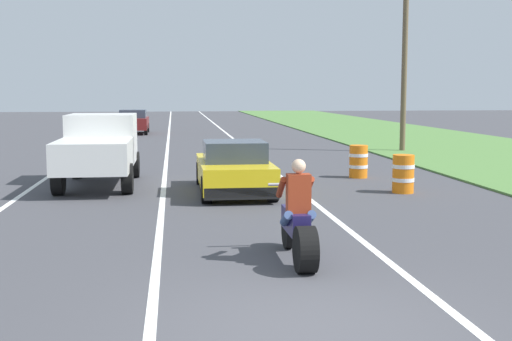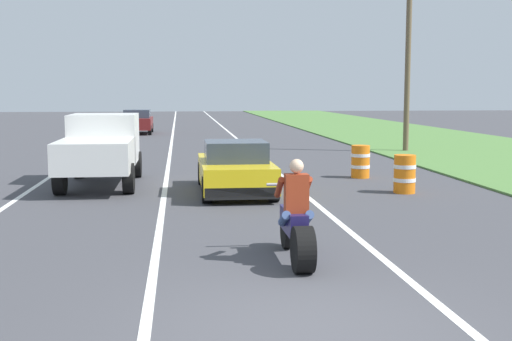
{
  "view_description": "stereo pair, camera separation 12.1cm",
  "coord_description": "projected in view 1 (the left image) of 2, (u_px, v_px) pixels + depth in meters",
  "views": [
    {
      "loc": [
        -1.51,
        -7.17,
        2.66
      ],
      "look_at": [
        0.19,
        6.59,
        1.0
      ],
      "focal_mm": 46.88,
      "sensor_mm": 36.0,
      "label": 1
    },
    {
      "loc": [
        -1.39,
        -7.19,
        2.66
      ],
      "look_at": [
        0.19,
        6.59,
        1.0
      ],
      "focal_mm": 46.88,
      "sensor_mm": 36.0,
      "label": 2
    }
  ],
  "objects": [
    {
      "name": "lane_stripe_centre_dashed",
      "position": [
        167.0,
        157.0,
        27.05
      ],
      "size": [
        0.14,
        120.0,
        0.01
      ],
      "primitive_type": "cube",
      "color": "white",
      "rests_on": "ground"
    },
    {
      "name": "utility_pole_roadside",
      "position": [
        405.0,
        57.0,
        28.86
      ],
      "size": [
        0.24,
        0.24,
        8.22
      ],
      "primitive_type": "cylinder",
      "color": "brown",
      "rests_on": "ground"
    },
    {
      "name": "pickup_truck_left_lane_white",
      "position": [
        99.0,
        147.0,
        18.67
      ],
      "size": [
        2.02,
        4.8,
        1.98
      ],
      "color": "silver",
      "rests_on": "ground"
    },
    {
      "name": "distant_car_far_ahead",
      "position": [
        134.0,
        121.0,
        41.45
      ],
      "size": [
        1.8,
        4.0,
        1.5
      ],
      "color": "maroon",
      "rests_on": "ground"
    },
    {
      "name": "sports_car_yellow",
      "position": [
        234.0,
        169.0,
        17.44
      ],
      "size": [
        1.84,
        4.3,
        1.37
      ],
      "color": "yellow",
      "rests_on": "ground"
    },
    {
      "name": "ground_plane",
      "position": [
        310.0,
        327.0,
        7.57
      ],
      "size": [
        160.0,
        160.0,
        0.0
      ],
      "primitive_type": "plane",
      "color": "#424247"
    },
    {
      "name": "grass_verge_right",
      "position": [
        488.0,
        152.0,
        28.72
      ],
      "size": [
        10.0,
        120.0,
        0.06
      ],
      "primitive_type": "cube",
      "color": "#517F3D",
      "rests_on": "ground"
    },
    {
      "name": "lane_stripe_right_solid",
      "position": [
        255.0,
        156.0,
        27.49
      ],
      "size": [
        0.14,
        120.0,
        0.01
      ],
      "primitive_type": "cube",
      "color": "white",
      "rests_on": "ground"
    },
    {
      "name": "construction_barrel_nearest",
      "position": [
        403.0,
        174.0,
        17.45
      ],
      "size": [
        0.58,
        0.58,
        1.0
      ],
      "color": "orange",
      "rests_on": "ground"
    },
    {
      "name": "motorcycle_with_rider",
      "position": [
        298.0,
        225.0,
        10.34
      ],
      "size": [
        0.7,
        2.21,
        1.62
      ],
      "color": "black",
      "rests_on": "ground"
    },
    {
      "name": "lane_stripe_left_solid",
      "position": [
        76.0,
        158.0,
        26.62
      ],
      "size": [
        0.14,
        120.0,
        0.01
      ],
      "primitive_type": "cube",
      "color": "white",
      "rests_on": "ground"
    },
    {
      "name": "construction_barrel_mid",
      "position": [
        358.0,
        161.0,
        20.5
      ],
      "size": [
        0.58,
        0.58,
        1.0
      ],
      "color": "orange",
      "rests_on": "ground"
    }
  ]
}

